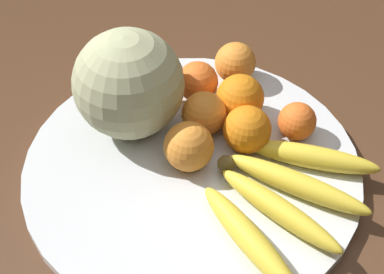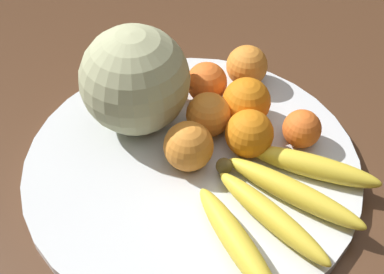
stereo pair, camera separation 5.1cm
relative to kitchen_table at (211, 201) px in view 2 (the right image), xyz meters
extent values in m
cube|color=#4C301E|center=(0.00, 0.00, 0.05)|extent=(1.60, 1.18, 0.04)
cube|color=#4C301E|center=(0.72, -0.50, -0.30)|extent=(0.07, 0.07, 0.67)
cylinder|color=silver|center=(0.02, 0.02, 0.08)|extent=(0.48, 0.48, 0.02)
torus|color=navy|center=(0.02, 0.02, 0.08)|extent=(0.48, 0.48, 0.01)
sphere|color=#B2B789|center=(0.13, 0.04, 0.17)|extent=(0.16, 0.16, 0.16)
sphere|color=brown|center=(-0.03, 0.00, 0.11)|extent=(0.02, 0.02, 0.02)
ellipsoid|color=yellow|center=(-0.14, 0.06, 0.11)|extent=(0.19, 0.05, 0.03)
ellipsoid|color=yellow|center=(-0.13, 0.00, 0.11)|extent=(0.19, 0.05, 0.03)
ellipsoid|color=yellow|center=(-0.11, -0.05, 0.11)|extent=(0.20, 0.10, 0.03)
ellipsoid|color=yellow|center=(-0.09, -0.10, 0.11)|extent=(0.17, 0.13, 0.03)
sphere|color=orange|center=(0.12, -0.07, 0.12)|extent=(0.06, 0.06, 0.06)
sphere|color=orange|center=(0.04, -0.09, 0.13)|extent=(0.07, 0.07, 0.07)
sphere|color=orange|center=(-0.01, -0.06, 0.12)|extent=(0.07, 0.07, 0.07)
sphere|color=orange|center=(0.02, 0.03, 0.12)|extent=(0.07, 0.07, 0.07)
sphere|color=orange|center=(0.11, -0.15, 0.12)|extent=(0.07, 0.07, 0.07)
sphere|color=orange|center=(0.06, -0.03, 0.12)|extent=(0.07, 0.07, 0.07)
sphere|color=orange|center=(-0.04, -0.13, 0.12)|extent=(0.06, 0.06, 0.06)
cube|color=white|center=(0.07, -0.06, 0.09)|extent=(0.10, 0.08, 0.00)
camera|label=1|loc=(-0.37, 0.35, 0.66)|focal=50.00mm
camera|label=2|loc=(-0.40, 0.30, 0.66)|focal=50.00mm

